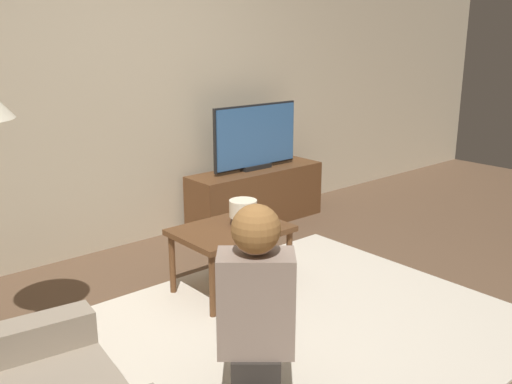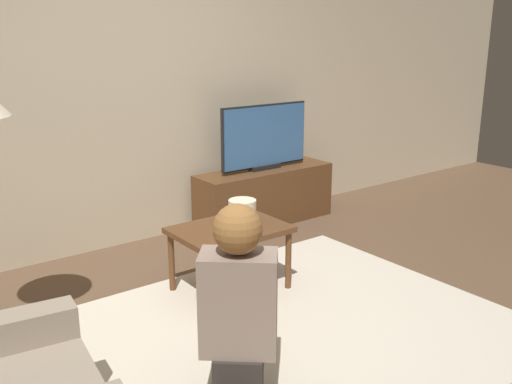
{
  "view_description": "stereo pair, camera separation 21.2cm",
  "coord_description": "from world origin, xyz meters",
  "px_view_note": "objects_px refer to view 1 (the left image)",
  "views": [
    {
      "loc": [
        -1.96,
        -2.07,
        1.65
      ],
      "look_at": [
        0.38,
        0.66,
        0.65
      ],
      "focal_mm": 40.0,
      "sensor_mm": 36.0,
      "label": 1
    },
    {
      "loc": [
        -1.79,
        -2.2,
        1.65
      ],
      "look_at": [
        0.38,
        0.66,
        0.65
      ],
      "focal_mm": 40.0,
      "sensor_mm": 36.0,
      "label": 2
    }
  ],
  "objects_px": {
    "coffee_table": "(231,236)",
    "table_lamp": "(243,210)",
    "person_kneeling": "(256,304)",
    "tv": "(256,137)"
  },
  "relations": [
    {
      "from": "tv",
      "to": "coffee_table",
      "type": "distance_m",
      "value": 1.5
    },
    {
      "from": "coffee_table",
      "to": "table_lamp",
      "type": "height_order",
      "value": "table_lamp"
    },
    {
      "from": "person_kneeling",
      "to": "table_lamp",
      "type": "xyz_separation_m",
      "value": [
        0.73,
        0.98,
        0.05
      ]
    },
    {
      "from": "tv",
      "to": "table_lamp",
      "type": "xyz_separation_m",
      "value": [
        -0.97,
        -1.0,
        -0.23
      ]
    },
    {
      "from": "tv",
      "to": "person_kneeling",
      "type": "relative_size",
      "value": 0.95
    },
    {
      "from": "person_kneeling",
      "to": "table_lamp",
      "type": "relative_size",
      "value": 5.25
    },
    {
      "from": "person_kneeling",
      "to": "tv",
      "type": "bearing_deg",
      "value": -89.95
    },
    {
      "from": "coffee_table",
      "to": "person_kneeling",
      "type": "distance_m",
      "value": 1.19
    },
    {
      "from": "table_lamp",
      "to": "tv",
      "type": "bearing_deg",
      "value": 46.03
    },
    {
      "from": "tv",
      "to": "coffee_table",
      "type": "bearing_deg",
      "value": -136.96
    }
  ]
}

